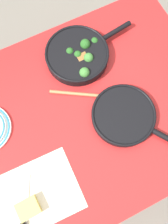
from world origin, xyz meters
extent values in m
plane|color=slate|center=(0.00, 0.00, 0.00)|extent=(14.00, 14.00, 0.00)
cube|color=red|center=(0.00, 0.00, 0.73)|extent=(1.22, 0.93, 0.03)
cylinder|color=#BCBCC1|center=(-0.55, -0.40, 0.36)|extent=(0.05, 0.05, 0.71)
cylinder|color=black|center=(-0.09, -0.26, 0.77)|extent=(0.29, 0.29, 0.05)
torus|color=black|center=(-0.09, -0.26, 0.79)|extent=(0.30, 0.30, 0.01)
cylinder|color=black|center=(-0.32, -0.29, 0.78)|extent=(0.16, 0.04, 0.02)
cylinder|color=#357027|center=(-0.08, -0.15, 0.77)|extent=(0.02, 0.02, 0.03)
sphere|color=#428438|center=(-0.08, -0.15, 0.80)|extent=(0.05, 0.05, 0.05)
cylinder|color=#205218|center=(-0.09, -0.25, 0.76)|extent=(0.01, 0.01, 0.02)
sphere|color=#286023|center=(-0.09, -0.25, 0.79)|extent=(0.04, 0.04, 0.04)
cylinder|color=#205218|center=(-0.20, -0.28, 0.76)|extent=(0.01, 0.01, 0.02)
sphere|color=#286023|center=(-0.20, -0.28, 0.78)|extent=(0.03, 0.03, 0.03)
cylinder|color=#205218|center=(-0.15, -0.28, 0.77)|extent=(0.02, 0.02, 0.03)
sphere|color=#286023|center=(-0.15, -0.28, 0.80)|extent=(0.05, 0.05, 0.05)
cylinder|color=#205218|center=(-0.07, -0.28, 0.76)|extent=(0.01, 0.01, 0.02)
sphere|color=#286023|center=(-0.07, -0.28, 0.79)|extent=(0.04, 0.04, 0.04)
cylinder|color=#357027|center=(-0.13, -0.21, 0.77)|extent=(0.02, 0.02, 0.02)
sphere|color=#428438|center=(-0.13, -0.21, 0.79)|extent=(0.04, 0.04, 0.04)
cube|color=#9E703D|center=(-0.08, -0.29, 0.77)|extent=(0.04, 0.04, 0.03)
cube|color=olive|center=(-0.05, -0.31, 0.77)|extent=(0.06, 0.05, 0.04)
cube|color=olive|center=(-0.11, -0.23, 0.77)|extent=(0.05, 0.04, 0.04)
cube|color=olive|center=(-0.09, -0.27, 0.77)|extent=(0.04, 0.05, 0.04)
cube|color=#AD7F4C|center=(-0.06, -0.30, 0.77)|extent=(0.04, 0.03, 0.03)
cube|color=#9E703D|center=(-0.09, -0.24, 0.77)|extent=(0.05, 0.05, 0.03)
cylinder|color=black|center=(-0.15, 0.09, 0.76)|extent=(0.28, 0.28, 0.04)
torus|color=black|center=(-0.15, 0.09, 0.78)|extent=(0.28, 0.28, 0.01)
cylinder|color=black|center=(-0.26, 0.25, 0.77)|extent=(0.09, 0.11, 0.02)
cylinder|color=#EAD170|center=(-0.15, 0.09, 0.76)|extent=(0.23, 0.23, 0.02)
cylinder|color=#A87A4C|center=(-0.03, -0.08, 0.75)|extent=(0.25, 0.16, 0.02)
ellipsoid|color=#A87A4C|center=(-0.17, 0.00, 0.75)|extent=(0.08, 0.07, 0.02)
cube|color=silver|center=(0.34, 0.22, 0.74)|extent=(0.38, 0.27, 0.00)
cube|color=silver|center=(0.37, 0.21, 0.75)|extent=(0.10, 0.18, 0.01)
cube|color=#E0C15B|center=(0.37, 0.26, 0.76)|extent=(0.09, 0.08, 0.04)
camera|label=1|loc=(0.14, 0.28, 1.80)|focal=40.00mm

